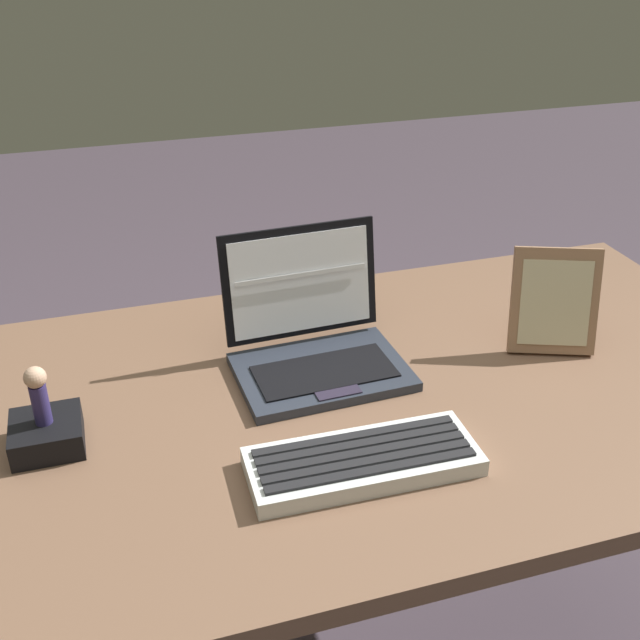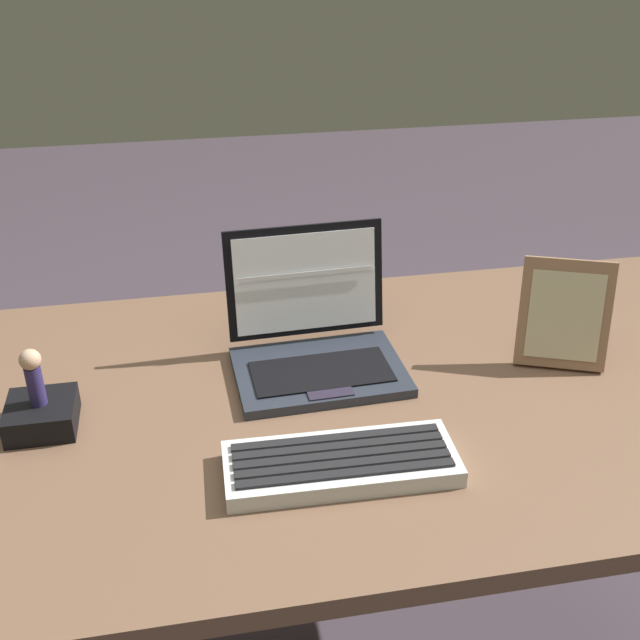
# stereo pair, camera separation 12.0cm
# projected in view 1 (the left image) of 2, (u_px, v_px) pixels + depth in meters

# --- Properties ---
(desk) EXTENTS (1.37, 0.76, 0.72)m
(desk) POSITION_uv_depth(u_px,v_px,m) (366.00, 443.00, 1.24)
(desk) COLOR brown
(desk) RESTS_ON ground
(laptop_front) EXTENTS (0.27, 0.22, 0.21)m
(laptop_front) POSITION_uv_depth(u_px,v_px,m) (315.00, 343.00, 1.22)
(laptop_front) COLOR #272C37
(laptop_front) RESTS_ON desk
(external_keyboard) EXTENTS (0.31, 0.12, 0.03)m
(external_keyboard) POSITION_uv_depth(u_px,v_px,m) (363.00, 461.00, 1.02)
(external_keyboard) COLOR silver
(external_keyboard) RESTS_ON desk
(photo_frame) EXTENTS (0.15, 0.11, 0.17)m
(photo_frame) POSITION_uv_depth(u_px,v_px,m) (554.00, 302.00, 1.25)
(photo_frame) COLOR #926B4E
(photo_frame) RESTS_ON desk
(figurine_stand) EXTENTS (0.10, 0.10, 0.04)m
(figurine_stand) POSITION_uv_depth(u_px,v_px,m) (47.00, 432.00, 1.06)
(figurine_stand) COLOR black
(figurine_stand) RESTS_ON desk
(figurine) EXTENTS (0.03, 0.03, 0.09)m
(figurine) POSITION_uv_depth(u_px,v_px,m) (38.00, 391.00, 1.03)
(figurine) COLOR navy
(figurine) RESTS_ON figurine_stand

